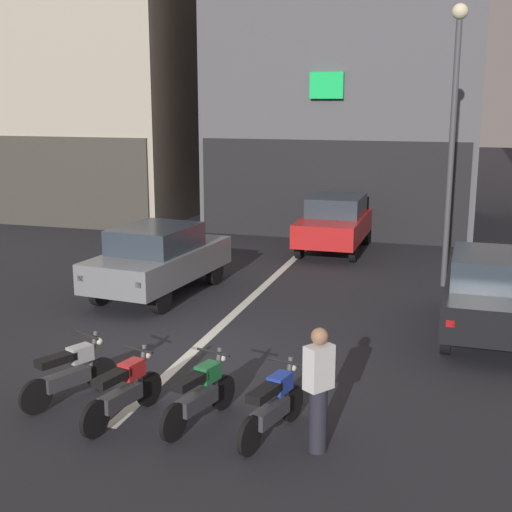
{
  "coord_description": "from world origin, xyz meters",
  "views": [
    {
      "loc": [
        4.46,
        -10.83,
        4.43
      ],
      "look_at": [
        0.62,
        2.0,
        1.4
      ],
      "focal_mm": 48.37,
      "sensor_mm": 36.0,
      "label": 1
    }
  ],
  "objects_px": {
    "car_grey_crossing_near": "(159,258)",
    "motorcycle_blue_row_right_mid": "(273,405)",
    "car_black_parked_kerbside": "(493,291)",
    "motorcycle_silver_row_leftmost": "(70,372)",
    "person_by_motorcycles": "(318,389)",
    "motorcycle_green_row_centre": "(200,393)",
    "street_lamp": "(453,119)",
    "motorcycle_red_row_left_mid": "(123,390)",
    "car_red_down_street": "(335,222)"
  },
  "relations": [
    {
      "from": "motorcycle_green_row_centre",
      "to": "car_grey_crossing_near",
      "type": "bearing_deg",
      "value": 119.21
    },
    {
      "from": "motorcycle_red_row_left_mid",
      "to": "car_red_down_street",
      "type": "bearing_deg",
      "value": 86.11
    },
    {
      "from": "car_red_down_street",
      "to": "car_grey_crossing_near",
      "type": "bearing_deg",
      "value": -117.04
    },
    {
      "from": "motorcycle_red_row_left_mid",
      "to": "person_by_motorcycles",
      "type": "bearing_deg",
      "value": -1.53
    },
    {
      "from": "car_red_down_street",
      "to": "motorcycle_silver_row_leftmost",
      "type": "bearing_deg",
      "value": -99.16
    },
    {
      "from": "car_red_down_street",
      "to": "motorcycle_red_row_left_mid",
      "type": "height_order",
      "value": "car_red_down_street"
    },
    {
      "from": "car_black_parked_kerbside",
      "to": "car_red_down_street",
      "type": "xyz_separation_m",
      "value": [
        -4.26,
        6.78,
        0.0
      ]
    },
    {
      "from": "car_black_parked_kerbside",
      "to": "motorcycle_silver_row_leftmost",
      "type": "height_order",
      "value": "car_black_parked_kerbside"
    },
    {
      "from": "car_red_down_street",
      "to": "street_lamp",
      "type": "height_order",
      "value": "street_lamp"
    },
    {
      "from": "car_red_down_street",
      "to": "motorcycle_silver_row_leftmost",
      "type": "xyz_separation_m",
      "value": [
        -1.89,
        -11.71,
        -0.43
      ]
    },
    {
      "from": "motorcycle_red_row_left_mid",
      "to": "car_black_parked_kerbside",
      "type": "bearing_deg",
      "value": 46.13
    },
    {
      "from": "car_grey_crossing_near",
      "to": "street_lamp",
      "type": "distance_m",
      "value": 7.55
    },
    {
      "from": "motorcycle_green_row_centre",
      "to": "motorcycle_blue_row_right_mid",
      "type": "distance_m",
      "value": 1.07
    },
    {
      "from": "car_grey_crossing_near",
      "to": "motorcycle_blue_row_right_mid",
      "type": "bearing_deg",
      "value": -53.79
    },
    {
      "from": "motorcycle_silver_row_leftmost",
      "to": "motorcycle_blue_row_right_mid",
      "type": "distance_m",
      "value": 3.21
    },
    {
      "from": "car_grey_crossing_near",
      "to": "motorcycle_silver_row_leftmost",
      "type": "height_order",
      "value": "car_grey_crossing_near"
    },
    {
      "from": "motorcycle_silver_row_leftmost",
      "to": "motorcycle_red_row_left_mid",
      "type": "bearing_deg",
      "value": -18.46
    },
    {
      "from": "motorcycle_silver_row_leftmost",
      "to": "motorcycle_green_row_centre",
      "type": "xyz_separation_m",
      "value": [
        2.14,
        -0.15,
        0.0
      ]
    },
    {
      "from": "car_black_parked_kerbside",
      "to": "motorcycle_red_row_left_mid",
      "type": "xyz_separation_m",
      "value": [
        -5.08,
        -5.29,
        -0.43
      ]
    },
    {
      "from": "motorcycle_silver_row_leftmost",
      "to": "motorcycle_green_row_centre",
      "type": "bearing_deg",
      "value": -4.02
    },
    {
      "from": "car_red_down_street",
      "to": "motorcycle_green_row_centre",
      "type": "bearing_deg",
      "value": -88.79
    },
    {
      "from": "motorcycle_silver_row_leftmost",
      "to": "motorcycle_red_row_left_mid",
      "type": "xyz_separation_m",
      "value": [
        1.07,
        -0.36,
        0.0
      ]
    },
    {
      "from": "car_red_down_street",
      "to": "motorcycle_green_row_centre",
      "type": "distance_m",
      "value": 11.87
    },
    {
      "from": "motorcycle_blue_row_right_mid",
      "to": "car_red_down_street",
      "type": "bearing_deg",
      "value": 96.32
    },
    {
      "from": "car_black_parked_kerbside",
      "to": "street_lamp",
      "type": "relative_size",
      "value": 0.63
    },
    {
      "from": "car_black_parked_kerbside",
      "to": "motorcycle_green_row_centre",
      "type": "bearing_deg",
      "value": -128.29
    },
    {
      "from": "car_grey_crossing_near",
      "to": "motorcycle_red_row_left_mid",
      "type": "distance_m",
      "value": 6.51
    },
    {
      "from": "motorcycle_blue_row_right_mid",
      "to": "motorcycle_silver_row_leftmost",
      "type": "bearing_deg",
      "value": 176.1
    },
    {
      "from": "motorcycle_blue_row_right_mid",
      "to": "person_by_motorcycles",
      "type": "distance_m",
      "value": 0.8
    },
    {
      "from": "car_black_parked_kerbside",
      "to": "motorcycle_blue_row_right_mid",
      "type": "height_order",
      "value": "car_black_parked_kerbside"
    },
    {
      "from": "car_grey_crossing_near",
      "to": "motorcycle_green_row_centre",
      "type": "bearing_deg",
      "value": -60.79
    },
    {
      "from": "car_red_down_street",
      "to": "street_lamp",
      "type": "bearing_deg",
      "value": -44.85
    },
    {
      "from": "motorcycle_blue_row_right_mid",
      "to": "person_by_motorcycles",
      "type": "xyz_separation_m",
      "value": [
        0.66,
        -0.21,
        0.4
      ]
    },
    {
      "from": "motorcycle_red_row_left_mid",
      "to": "motorcycle_green_row_centre",
      "type": "height_order",
      "value": "same"
    },
    {
      "from": "motorcycle_green_row_centre",
      "to": "car_black_parked_kerbside",
      "type": "bearing_deg",
      "value": 51.71
    },
    {
      "from": "person_by_motorcycles",
      "to": "motorcycle_silver_row_leftmost",
      "type": "bearing_deg",
      "value": 173.63
    },
    {
      "from": "car_grey_crossing_near",
      "to": "car_red_down_street",
      "type": "xyz_separation_m",
      "value": [
        3.04,
        5.97,
        0.0
      ]
    },
    {
      "from": "car_red_down_street",
      "to": "motorcycle_red_row_left_mid",
      "type": "bearing_deg",
      "value": -93.89
    },
    {
      "from": "motorcycle_red_row_left_mid",
      "to": "person_by_motorcycles",
      "type": "relative_size",
      "value": 0.98
    },
    {
      "from": "motorcycle_silver_row_leftmost",
      "to": "motorcycle_red_row_left_mid",
      "type": "height_order",
      "value": "same"
    },
    {
      "from": "motorcycle_blue_row_right_mid",
      "to": "motorcycle_green_row_centre",
      "type": "bearing_deg",
      "value": 176.35
    },
    {
      "from": "motorcycle_silver_row_leftmost",
      "to": "car_grey_crossing_near",
      "type": "bearing_deg",
      "value": 101.39
    },
    {
      "from": "street_lamp",
      "to": "motorcycle_silver_row_leftmost",
      "type": "distance_m",
      "value": 10.52
    },
    {
      "from": "motorcycle_green_row_centre",
      "to": "street_lamp",
      "type": "bearing_deg",
      "value": 70.63
    },
    {
      "from": "motorcycle_blue_row_right_mid",
      "to": "person_by_motorcycles",
      "type": "height_order",
      "value": "person_by_motorcycles"
    },
    {
      "from": "car_red_down_street",
      "to": "motorcycle_blue_row_right_mid",
      "type": "xyz_separation_m",
      "value": [
        1.32,
        -11.93,
        -0.43
      ]
    },
    {
      "from": "car_red_down_street",
      "to": "person_by_motorcycles",
      "type": "distance_m",
      "value": 12.3
    },
    {
      "from": "motorcycle_green_row_centre",
      "to": "motorcycle_blue_row_right_mid",
      "type": "height_order",
      "value": "same"
    },
    {
      "from": "motorcycle_blue_row_right_mid",
      "to": "car_black_parked_kerbside",
      "type": "bearing_deg",
      "value": 60.26
    },
    {
      "from": "car_black_parked_kerbside",
      "to": "motorcycle_blue_row_right_mid",
      "type": "distance_m",
      "value": 5.95
    }
  ]
}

